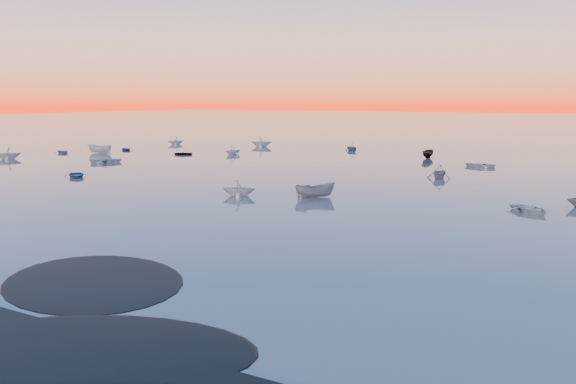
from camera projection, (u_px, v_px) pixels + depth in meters
The scene contains 4 objects.
ground at pixel (438, 146), 117.82m from camera, with size 600.00×600.00×0.00m, color #6D635B.
moored_fleet at pixel (356, 171), 77.00m from camera, with size 124.00×58.00×1.20m, color white, non-canonical shape.
boat_near_left at pixel (76, 177), 70.39m from camera, with size 3.81×1.59×0.95m, color #3D5D76.
boat_near_center at pixel (315, 197), 56.00m from camera, with size 4.14×1.75×1.43m, color slate.
Camera 1 is at (28.02, -18.73, 9.75)m, focal length 35.00 mm.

